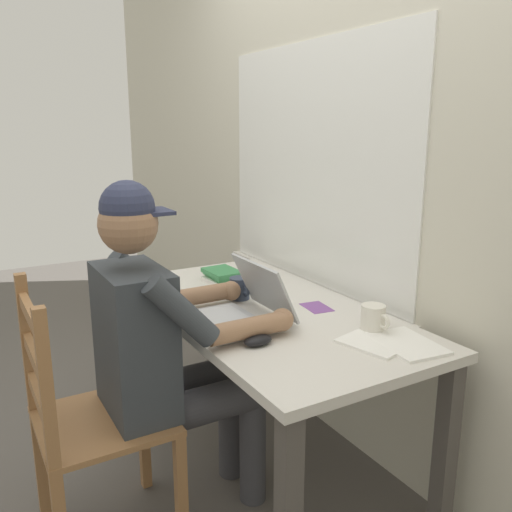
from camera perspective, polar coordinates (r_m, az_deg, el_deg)
ground_plane at (r=2.43m, az=0.82°, el=-21.37°), size 8.00×8.00×0.00m
back_wall at (r=2.26m, az=10.76°, el=10.89°), size 6.00×0.08×2.60m
desk at (r=2.14m, az=0.88°, el=-7.84°), size 1.42×0.73×0.70m
seated_person at (r=1.88m, az=-9.72°, el=-9.03°), size 0.50×0.60×1.24m
wooden_chair at (r=1.91m, az=-17.66°, el=-16.53°), size 0.42×0.42×0.93m
laptop at (r=1.95m, az=-1.62°, el=-5.57°), size 0.33×0.33×0.22m
computer_mouse at (r=1.75m, az=0.21°, el=-9.02°), size 0.06×0.10×0.03m
coffee_mug_white at (r=1.90m, az=12.46°, el=-6.53°), size 0.12×0.08×0.09m
coffee_mug_dark at (r=2.20m, az=-1.74°, el=-3.48°), size 0.12×0.08×0.09m
book_stack_main at (r=2.44m, az=-3.75°, el=-2.08°), size 0.20×0.14×0.06m
paper_pile_near_laptop at (r=1.80m, az=12.30°, el=-9.17°), size 0.23×0.19×0.01m
paper_pile_back_corner at (r=1.83m, az=15.82°, el=-9.02°), size 0.26×0.20×0.01m
landscape_photo_print at (r=2.12m, az=6.51°, el=-5.47°), size 0.14×0.11×0.00m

